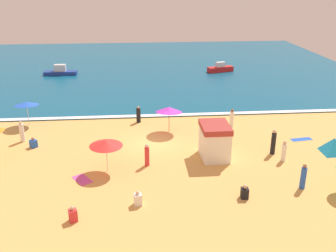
{
  "coord_description": "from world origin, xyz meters",
  "views": [
    {
      "loc": [
        -1.16,
        -27.69,
        12.3
      ],
      "look_at": [
        1.36,
        1.63,
        0.8
      ],
      "focal_mm": 40.64,
      "sensor_mm": 36.0,
      "label": 1
    }
  ],
  "objects_px": {
    "beach_umbrella_1": "(169,109)",
    "small_boat_1": "(220,68)",
    "lifeguard_cabana": "(215,141)",
    "beachgoer_6": "(22,132)",
    "beachgoer_10": "(147,155)",
    "beachgoer_2": "(284,151)",
    "beachgoer_8": "(33,143)",
    "beachgoer_5": "(138,199)",
    "beachgoer_3": "(232,118)",
    "beachgoer_4": "(245,192)",
    "beachgoer_11": "(303,177)",
    "beach_umbrella_4": "(106,143)",
    "beachgoer_7": "(138,115)",
    "small_boat_0": "(60,71)",
    "beachgoer_1": "(273,142)",
    "beach_tent": "(334,145)",
    "beachgoer_9": "(73,215)",
    "beach_umbrella_2": "(26,104)"
  },
  "relations": [
    {
      "from": "beachgoer_2",
      "to": "beachgoer_8",
      "type": "xyz_separation_m",
      "value": [
        -18.48,
        3.95,
        -0.4
      ]
    },
    {
      "from": "beachgoer_7",
      "to": "beachgoer_11",
      "type": "relative_size",
      "value": 0.91
    },
    {
      "from": "beach_umbrella_4",
      "to": "beachgoer_7",
      "type": "bearing_deg",
      "value": 76.33
    },
    {
      "from": "lifeguard_cabana",
      "to": "beachgoer_7",
      "type": "relative_size",
      "value": 1.76
    },
    {
      "from": "small_boat_0",
      "to": "small_boat_1",
      "type": "xyz_separation_m",
      "value": [
        21.87,
        -0.04,
        0.02
      ]
    },
    {
      "from": "beach_umbrella_2",
      "to": "small_boat_0",
      "type": "distance_m",
      "value": 18.77
    },
    {
      "from": "beachgoer_3",
      "to": "beachgoer_5",
      "type": "height_order",
      "value": "beachgoer_3"
    },
    {
      "from": "beachgoer_1",
      "to": "beachgoer_9",
      "type": "height_order",
      "value": "beachgoer_1"
    },
    {
      "from": "beachgoer_1",
      "to": "beachgoer_11",
      "type": "xyz_separation_m",
      "value": [
        0.15,
        -5.03,
        -0.14
      ]
    },
    {
      "from": "lifeguard_cabana",
      "to": "beachgoer_9",
      "type": "relative_size",
      "value": 2.94
    },
    {
      "from": "beachgoer_3",
      "to": "beachgoer_4",
      "type": "xyz_separation_m",
      "value": [
        -2.02,
        -11.51,
        -0.41
      ]
    },
    {
      "from": "small_boat_1",
      "to": "beachgoer_11",
      "type": "bearing_deg",
      "value": -92.87
    },
    {
      "from": "beachgoer_2",
      "to": "beachgoer_9",
      "type": "bearing_deg",
      "value": -156.43
    },
    {
      "from": "beachgoer_7",
      "to": "beach_umbrella_1",
      "type": "bearing_deg",
      "value": -44.4
    },
    {
      "from": "beachgoer_9",
      "to": "beach_tent",
      "type": "bearing_deg",
      "value": 21.39
    },
    {
      "from": "beachgoer_7",
      "to": "beachgoer_3",
      "type": "bearing_deg",
      "value": -13.06
    },
    {
      "from": "beach_tent",
      "to": "beachgoer_9",
      "type": "distance_m",
      "value": 19.6
    },
    {
      "from": "beachgoer_1",
      "to": "beachgoer_7",
      "type": "xyz_separation_m",
      "value": [
        -9.89,
        7.56,
        -0.23
      ]
    },
    {
      "from": "beachgoer_5",
      "to": "beachgoer_3",
      "type": "bearing_deg",
      "value": 54.42
    },
    {
      "from": "beachgoer_1",
      "to": "beachgoer_6",
      "type": "distance_m",
      "value": 19.63
    },
    {
      "from": "beachgoer_4",
      "to": "beachgoer_10",
      "type": "bearing_deg",
      "value": 140.01
    },
    {
      "from": "beachgoer_3",
      "to": "beach_umbrella_2",
      "type": "bearing_deg",
      "value": 173.72
    },
    {
      "from": "beach_umbrella_4",
      "to": "beachgoer_10",
      "type": "bearing_deg",
      "value": 11.72
    },
    {
      "from": "beachgoer_2",
      "to": "beachgoer_4",
      "type": "relative_size",
      "value": 1.74
    },
    {
      "from": "small_boat_1",
      "to": "beach_umbrella_4",
      "type": "bearing_deg",
      "value": -116.36
    },
    {
      "from": "beach_tent",
      "to": "beachgoer_1",
      "type": "xyz_separation_m",
      "value": [
        -4.63,
        0.17,
        0.34
      ]
    },
    {
      "from": "beach_tent",
      "to": "beachgoer_6",
      "type": "distance_m",
      "value": 24.21
    },
    {
      "from": "beach_umbrella_1",
      "to": "small_boat_1",
      "type": "xyz_separation_m",
      "value": [
        9.05,
        21.25,
        -1.44
      ]
    },
    {
      "from": "beachgoer_4",
      "to": "beachgoer_5",
      "type": "distance_m",
      "value": 6.36
    },
    {
      "from": "beachgoer_11",
      "to": "beachgoer_4",
      "type": "bearing_deg",
      "value": -168.23
    },
    {
      "from": "lifeguard_cabana",
      "to": "beachgoer_6",
      "type": "xyz_separation_m",
      "value": [
        -14.75,
        4.18,
        -0.51
      ]
    },
    {
      "from": "lifeguard_cabana",
      "to": "beachgoer_10",
      "type": "bearing_deg",
      "value": -169.97
    },
    {
      "from": "beachgoer_1",
      "to": "beachgoer_2",
      "type": "bearing_deg",
      "value": -73.15
    },
    {
      "from": "beachgoer_2",
      "to": "beachgoer_10",
      "type": "relative_size",
      "value": 0.95
    },
    {
      "from": "lifeguard_cabana",
      "to": "beachgoer_2",
      "type": "distance_m",
      "value": 4.99
    },
    {
      "from": "beachgoer_2",
      "to": "beachgoer_8",
      "type": "distance_m",
      "value": 18.9
    },
    {
      "from": "beachgoer_1",
      "to": "beachgoer_2",
      "type": "distance_m",
      "value": 1.28
    },
    {
      "from": "beachgoer_7",
      "to": "small_boat_0",
      "type": "distance_m",
      "value": 21.4
    },
    {
      "from": "beachgoer_1",
      "to": "beachgoer_6",
      "type": "bearing_deg",
      "value": 168.4
    },
    {
      "from": "beach_umbrella_1",
      "to": "beachgoer_10",
      "type": "distance_m",
      "value": 6.61
    },
    {
      "from": "beach_umbrella_1",
      "to": "small_boat_0",
      "type": "xyz_separation_m",
      "value": [
        -12.82,
        21.29,
        -1.46
      ]
    },
    {
      "from": "beachgoer_11",
      "to": "beach_umbrella_4",
      "type": "bearing_deg",
      "value": 164.7
    },
    {
      "from": "beachgoer_5",
      "to": "beachgoer_7",
      "type": "height_order",
      "value": "beachgoer_7"
    },
    {
      "from": "small_boat_1",
      "to": "beachgoer_6",
      "type": "bearing_deg",
      "value": -133.15
    },
    {
      "from": "beachgoer_4",
      "to": "beachgoer_7",
      "type": "height_order",
      "value": "beachgoer_7"
    },
    {
      "from": "beachgoer_8",
      "to": "lifeguard_cabana",
      "type": "bearing_deg",
      "value": -12.3
    },
    {
      "from": "beach_umbrella_2",
      "to": "beachgoer_7",
      "type": "distance_m",
      "value": 9.85
    },
    {
      "from": "beach_tent",
      "to": "beachgoer_1",
      "type": "distance_m",
      "value": 4.64
    },
    {
      "from": "beach_umbrella_4",
      "to": "beachgoer_6",
      "type": "bearing_deg",
      "value": 141.64
    },
    {
      "from": "small_boat_0",
      "to": "beachgoer_1",
      "type": "bearing_deg",
      "value": -52.59
    }
  ]
}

